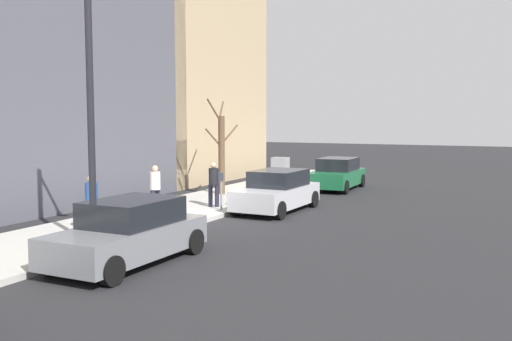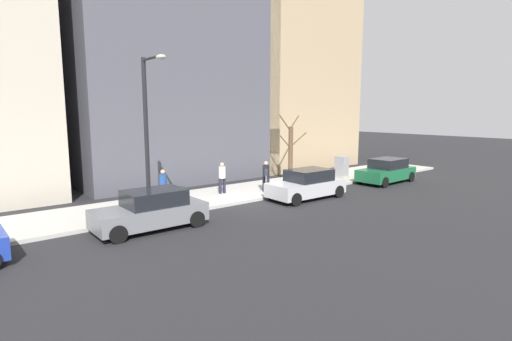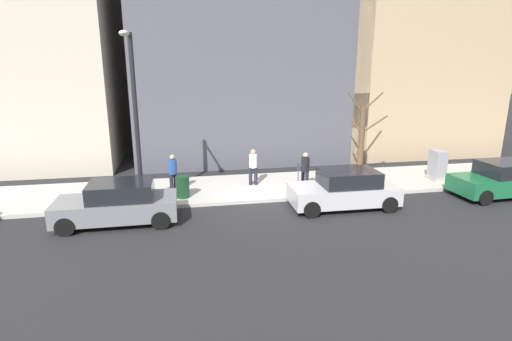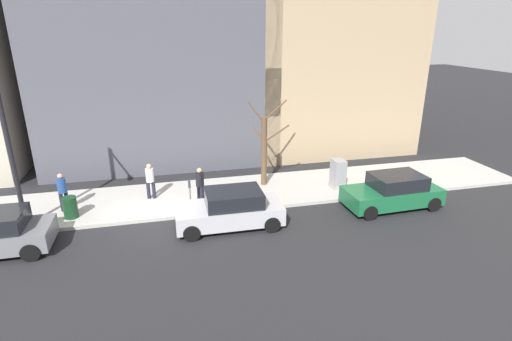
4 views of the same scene
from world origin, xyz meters
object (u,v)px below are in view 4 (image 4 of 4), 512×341
at_px(pedestrian_near_meter, 200,184).
at_px(utility_box, 338,174).
at_px(parking_meter, 190,192).
at_px(pedestrian_midblock, 150,179).
at_px(office_block_center, 155,32).
at_px(parked_car_silver, 230,209).
at_px(pedestrian_far_corner, 62,190).
at_px(trash_bin, 70,207).
at_px(bare_tree, 265,148).
at_px(parked_car_green, 393,192).
at_px(streetlamp, 3,132).

bearing_deg(pedestrian_near_meter, utility_box, 63.44).
distance_m(parking_meter, utility_box, 7.20).
relative_size(utility_box, pedestrian_near_meter, 0.86).
distance_m(pedestrian_midblock, office_block_center, 11.55).
xyz_separation_m(parked_car_silver, pedestrian_far_corner, (2.83, 6.67, 0.35)).
bearing_deg(parked_car_silver, pedestrian_midblock, 44.29).
xyz_separation_m(parking_meter, pedestrian_midblock, (1.69, 1.63, 0.11)).
xyz_separation_m(trash_bin, pedestrian_near_meter, (0.16, -5.33, 0.49)).
relative_size(utility_box, bare_tree, 0.35).
bearing_deg(trash_bin, pedestrian_near_meter, -88.33).
xyz_separation_m(utility_box, pedestrian_midblock, (0.84, 8.79, 0.24)).
height_order(parking_meter, pedestrian_far_corner, pedestrian_far_corner).
xyz_separation_m(parked_car_green, utility_box, (2.32, 1.57, 0.11)).
bearing_deg(pedestrian_midblock, bare_tree, -167.76).
xyz_separation_m(pedestrian_midblock, pedestrian_far_corner, (-0.42, 3.59, 0.00)).
xyz_separation_m(parked_car_green, bare_tree, (3.64, 4.89, 1.27)).
xyz_separation_m(pedestrian_near_meter, pedestrian_far_corner, (0.67, 5.72, 0.00)).
xyz_separation_m(streetlamp, trash_bin, (0.62, -1.62, -3.42)).
bearing_deg(parking_meter, streetlamp, 91.48).
relative_size(parking_meter, pedestrian_midblock, 0.81).
bearing_deg(pedestrian_midblock, pedestrian_near_meter, 160.21).
bearing_deg(pedestrian_far_corner, pedestrian_midblock, -39.79).
bearing_deg(parking_meter, utility_box, -83.22).
xyz_separation_m(parking_meter, utility_box, (0.85, -7.15, -0.13)).
distance_m(pedestrian_near_meter, pedestrian_far_corner, 5.76).
height_order(streetlamp, pedestrian_far_corner, streetlamp).
relative_size(utility_box, office_block_center, 0.10).
bearing_deg(pedestrian_near_meter, streetlamp, -112.32).
height_order(trash_bin, pedestrian_far_corner, pedestrian_far_corner).
xyz_separation_m(utility_box, bare_tree, (1.32, 3.33, 1.16)).
xyz_separation_m(parking_meter, bare_tree, (2.17, -3.83, 1.03)).
distance_m(parked_car_silver, streetlamp, 8.67).
relative_size(parked_car_silver, streetlamp, 0.65).
xyz_separation_m(utility_box, pedestrian_far_corner, (0.43, 12.37, 0.24)).
relative_size(parked_car_green, utility_box, 2.98).
bearing_deg(parked_car_silver, parked_car_green, -88.61).
xyz_separation_m(bare_tree, pedestrian_midblock, (-0.48, 5.46, -0.92)).
height_order(utility_box, bare_tree, bare_tree).
bearing_deg(parked_car_silver, utility_box, -66.44).
distance_m(parked_car_green, streetlamp, 15.58).
bearing_deg(office_block_center, pedestrian_far_corner, 156.80).
distance_m(parked_car_green, pedestrian_far_corner, 14.21).
xyz_separation_m(bare_tree, pedestrian_near_meter, (-1.56, 3.33, -0.92)).
bearing_deg(streetlamp, utility_box, -85.72).
distance_m(parked_car_green, pedestrian_midblock, 10.83).
bearing_deg(pedestrian_midblock, parked_car_silver, 140.77).
height_order(parking_meter, streetlamp, streetlamp).
distance_m(trash_bin, pedestrian_near_meter, 5.36).
xyz_separation_m(streetlamp, bare_tree, (2.34, -10.28, -2.01)).
height_order(parking_meter, pedestrian_midblock, pedestrian_midblock).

